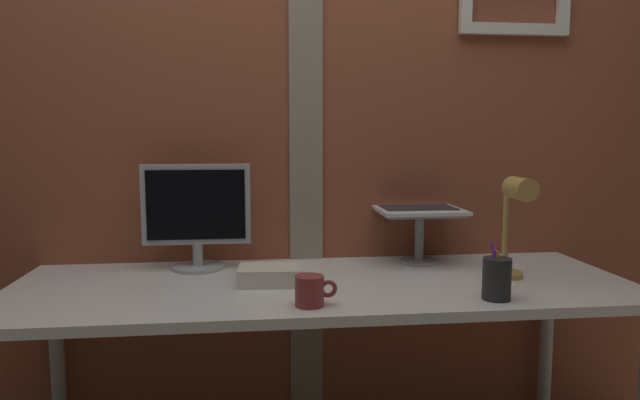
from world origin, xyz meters
TOP-DOWN VIEW (x-y plane):
  - brick_wall_back at (0.00, 0.36)m, footprint 3.02×0.16m
  - desk at (0.13, -0.04)m, footprint 1.95×0.69m
  - monitor at (-0.28, 0.18)m, footprint 0.37×0.18m
  - laptop_stand at (0.51, 0.19)m, footprint 0.28×0.22m
  - laptop at (0.51, 0.26)m, footprint 0.30×0.32m
  - desk_lamp at (0.73, -0.10)m, footprint 0.12×0.20m
  - pen_cup at (0.59, -0.29)m, footprint 0.08×0.08m
  - coffee_mug at (0.06, -0.29)m, footprint 0.12×0.08m
  - paper_clutter_stack at (-0.04, -0.04)m, footprint 0.21×0.15m

SIDE VIEW (x-z plane):
  - desk at x=0.13m, z-range 0.29..1.02m
  - paper_clutter_stack at x=-0.04m, z-range 0.73..0.78m
  - coffee_mug at x=0.06m, z-range 0.73..0.81m
  - pen_cup at x=0.59m, z-range 0.70..0.87m
  - laptop_stand at x=0.51m, z-range 0.76..0.95m
  - monitor at x=-0.28m, z-range 0.75..1.11m
  - desk_lamp at x=0.73m, z-range 0.76..1.10m
  - laptop at x=0.51m, z-range 0.86..1.09m
  - brick_wall_back at x=0.00m, z-range 0.00..2.32m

